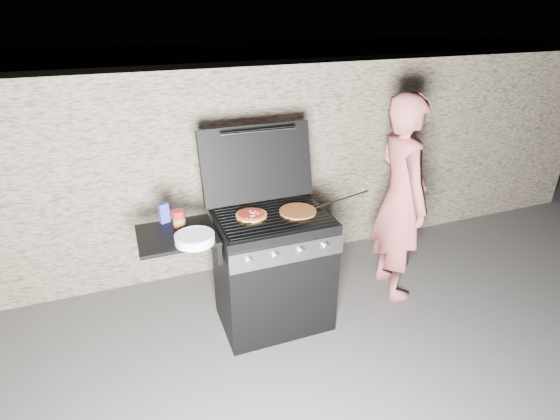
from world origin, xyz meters
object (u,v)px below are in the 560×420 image
object	(u,v)px
gas_grill	(241,278)
sauce_jar	(179,219)
pizza_topped	(251,214)
person	(400,199)

from	to	relation	value
gas_grill	sauce_jar	xyz separation A→B (m)	(-0.39, 0.08, 0.51)
gas_grill	sauce_jar	size ratio (longest dim) A/B	10.93
pizza_topped	person	distance (m)	1.24
gas_grill	pizza_topped	world-z (taller)	pizza_topped
gas_grill	pizza_topped	bearing A→B (deg)	27.50
sauce_jar	person	bearing A→B (deg)	-0.83
gas_grill	person	size ratio (longest dim) A/B	0.79
gas_grill	pizza_topped	xyz separation A→B (m)	(0.11, 0.06, 0.47)
gas_grill	pizza_topped	distance (m)	0.48
pizza_topped	person	bearing A→B (deg)	0.12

